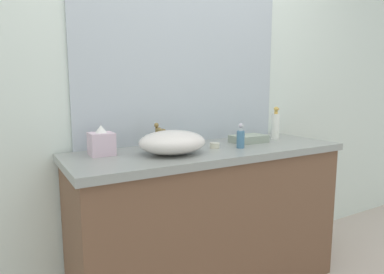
# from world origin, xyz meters

# --- Properties ---
(bathroom_wall_rear) EXTENTS (6.00, 0.06, 2.60)m
(bathroom_wall_rear) POSITION_xyz_m (0.00, 0.73, 1.30)
(bathroom_wall_rear) COLOR silver
(bathroom_wall_rear) RESTS_ON ground
(vanity_counter) EXTENTS (1.67, 0.59, 0.90)m
(vanity_counter) POSITION_xyz_m (0.08, 0.39, 0.45)
(vanity_counter) COLOR brown
(vanity_counter) RESTS_ON ground
(wall_mirror_panel) EXTENTS (1.46, 0.01, 1.02)m
(wall_mirror_panel) POSITION_xyz_m (0.08, 0.69, 1.42)
(wall_mirror_panel) COLOR #B2BCC6
(wall_mirror_panel) RESTS_ON vanity_counter
(sink_basin) EXTENTS (0.37, 0.32, 0.13)m
(sink_basin) POSITION_xyz_m (-0.19, 0.35, 0.97)
(sink_basin) COLOR silver
(sink_basin) RESTS_ON vanity_counter
(faucet) EXTENTS (0.03, 0.11, 0.15)m
(faucet) POSITION_xyz_m (-0.19, 0.53, 0.99)
(faucet) COLOR olive
(faucet) RESTS_ON vanity_counter
(soap_dispenser) EXTENTS (0.05, 0.05, 0.15)m
(soap_dispenser) POSITION_xyz_m (0.24, 0.31, 0.97)
(soap_dispenser) COLOR teal
(soap_dispenser) RESTS_ON vanity_counter
(lotion_bottle) EXTENTS (0.06, 0.06, 0.23)m
(lotion_bottle) POSITION_xyz_m (0.69, 0.48, 1.00)
(lotion_bottle) COLOR white
(lotion_bottle) RESTS_ON vanity_counter
(tissue_box) EXTENTS (0.13, 0.13, 0.16)m
(tissue_box) POSITION_xyz_m (-0.53, 0.52, 0.97)
(tissue_box) COLOR silver
(tissue_box) RESTS_ON vanity_counter
(candle_jar) EXTENTS (0.06, 0.06, 0.03)m
(candle_jar) POSITION_xyz_m (0.11, 0.38, 0.92)
(candle_jar) COLOR silver
(candle_jar) RESTS_ON vanity_counter
(folded_hand_towel) EXTENTS (0.23, 0.16, 0.05)m
(folded_hand_towel) POSITION_xyz_m (0.42, 0.45, 0.93)
(folded_hand_towel) COLOR #94A190
(folded_hand_towel) RESTS_ON vanity_counter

